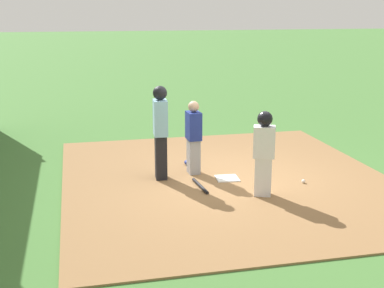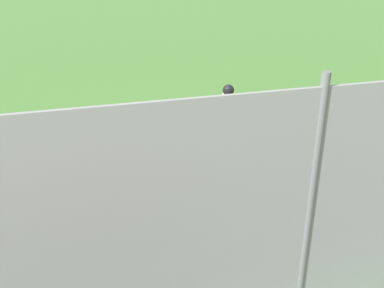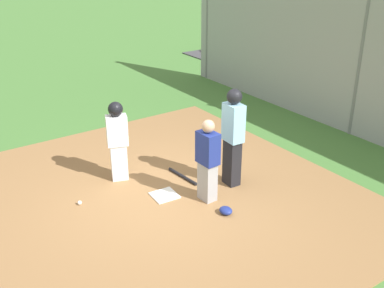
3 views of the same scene
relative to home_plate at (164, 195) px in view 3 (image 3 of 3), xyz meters
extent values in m
plane|color=#477A38|center=(0.00, 0.00, -0.04)|extent=(140.00, 140.00, 0.00)
cube|color=olive|center=(0.00, 0.00, -0.03)|extent=(7.20, 6.40, 0.03)
cube|color=white|center=(0.00, 0.00, 0.00)|extent=(0.47, 0.47, 0.02)
cube|color=#9E9EA3|center=(-0.52, -0.57, 0.35)|extent=(0.31, 0.23, 0.71)
cube|color=navy|center=(-0.52, -0.57, 0.98)|extent=(0.39, 0.27, 0.56)
sphere|color=tan|center=(-0.52, -0.57, 1.38)|extent=(0.22, 0.22, 0.22)
cube|color=black|center=(-0.33, -1.27, 0.43)|extent=(0.31, 0.24, 0.88)
cube|color=#8CC1E0|center=(-0.33, -1.27, 1.22)|extent=(0.40, 0.28, 0.70)
sphere|color=black|center=(-0.33, -1.27, 1.71)|extent=(0.28, 0.28, 0.28)
cube|color=silver|center=(1.04, 0.35, 0.35)|extent=(0.31, 0.36, 0.72)
cube|color=white|center=(1.04, 0.35, 0.99)|extent=(0.38, 0.45, 0.57)
sphere|color=tan|center=(1.04, 0.35, 1.38)|extent=(0.22, 0.22, 0.22)
sphere|color=black|center=(1.04, 0.35, 1.40)|extent=(0.27, 0.27, 0.27)
cylinder|color=black|center=(0.38, -0.64, 0.02)|extent=(0.82, 0.13, 0.06)
ellipsoid|color=navy|center=(-1.09, -0.54, 0.05)|extent=(0.24, 0.20, 0.12)
sphere|color=white|center=(0.58, 1.37, 0.03)|extent=(0.07, 0.07, 0.07)
cube|color=#93999E|center=(0.00, -5.16, 1.56)|extent=(12.00, 0.05, 3.20)
cylinder|color=slate|center=(0.00, -5.16, 1.64)|extent=(0.10, 0.10, 3.35)
cylinder|color=slate|center=(5.70, -5.16, 1.64)|extent=(0.10, 0.10, 3.35)
cube|color=#235B38|center=(6.22, -8.55, 0.40)|extent=(4.38, 2.21, 0.64)
cube|color=#1E4E2F|center=(6.37, -8.54, 1.00)|extent=(2.49, 1.84, 0.56)
cylinder|color=black|center=(4.97, -9.57, 0.30)|extent=(0.62, 0.25, 0.60)
cylinder|color=black|center=(4.76, -7.88, 0.30)|extent=(0.62, 0.25, 0.60)
cylinder|color=black|center=(7.68, -9.23, 0.30)|extent=(0.62, 0.25, 0.60)
cylinder|color=black|center=(7.47, -7.54, 0.30)|extent=(0.62, 0.25, 0.60)
camera|label=1|loc=(9.48, -2.89, 3.28)|focal=48.94mm
camera|label=2|loc=(-2.45, -8.93, 4.44)|focal=41.22mm
camera|label=3|loc=(-6.26, 3.75, 4.29)|focal=43.85mm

